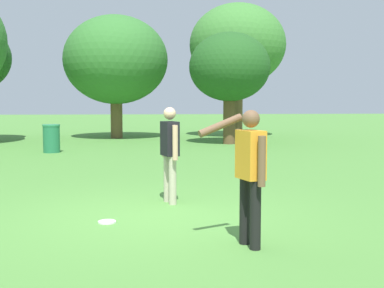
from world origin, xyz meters
TOP-DOWN VIEW (x-y plane):
  - ground_plane at (0.00, 0.00)m, footprint 120.00×120.00m
  - person_thrower at (0.33, 0.94)m, footprint 0.32×0.59m
  - person_catcher at (1.11, -1.74)m, footprint 0.78×0.59m
  - frisbee at (-0.66, -0.36)m, footprint 0.26×0.26m
  - trash_can_further_along at (-3.15, 9.85)m, footprint 0.59×0.59m
  - tree_far_right at (-1.24, 16.37)m, footprint 4.86×4.86m
  - tree_slender_mid at (3.48, 12.67)m, footprint 3.28×3.28m
  - tree_back_left at (4.61, 16.76)m, footprint 4.67×4.67m

SIDE VIEW (x-z plane):
  - ground_plane at x=0.00m, z-range 0.00..0.00m
  - frisbee at x=-0.66m, z-range 0.00..0.03m
  - trash_can_further_along at x=-3.15m, z-range 0.00..0.96m
  - person_thrower at x=0.33m, z-range 0.12..1.76m
  - person_catcher at x=1.11m, z-range 0.14..1.78m
  - tree_slender_mid at x=3.48m, z-range 0.83..5.36m
  - tree_far_right at x=-1.24m, z-range 0.79..6.52m
  - tree_back_left at x=4.61m, z-range 1.22..7.68m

